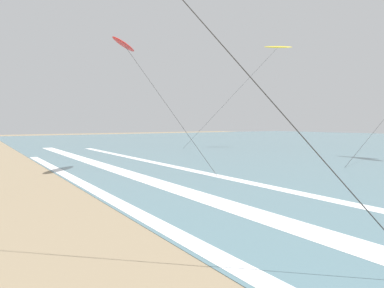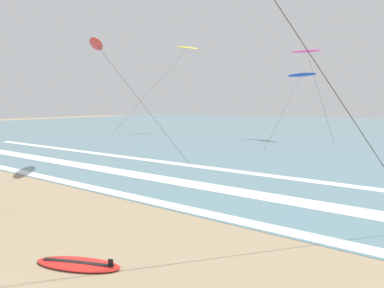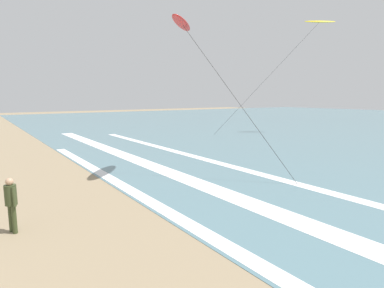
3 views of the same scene
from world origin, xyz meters
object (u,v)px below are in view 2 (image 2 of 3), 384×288
Objects in this scene: surfboard_foreground_flat at (78,264)px; kite_red_high_right at (97,45)px; kite_magenta_far_left at (307,51)px; kite_yellow_high_left at (188,48)px; kite_blue_low_near at (301,75)px.

surfboard_foreground_flat is 0.29× the size of kite_red_high_right.
surfboard_foreground_flat is 13.00m from kite_red_high_right.
kite_magenta_far_left reaches higher than surfboard_foreground_flat.
surfboard_foreground_flat is 0.19× the size of kite_yellow_high_left.
kite_yellow_high_left reaches higher than kite_blue_low_near.
kite_magenta_far_left is (0.12, 1.68, 2.67)m from kite_blue_low_near.
kite_red_high_right is at bearing -70.82° from kite_yellow_high_left.
kite_red_high_right reaches higher than surfboard_foreground_flat.
kite_yellow_high_left reaches higher than kite_red_high_right.
kite_blue_low_near is at bearing -94.04° from kite_magenta_far_left.
kite_blue_low_near is 0.99× the size of kite_magenta_far_left.
kite_red_high_right is (-7.87, 7.53, 7.09)m from surfboard_foreground_flat.
kite_yellow_high_left is at bearing 109.18° from kite_red_high_right.
kite_blue_low_near is 0.85× the size of kite_yellow_high_left.
kite_magenta_far_left is (14.73, 1.13, -1.64)m from kite_yellow_high_left.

